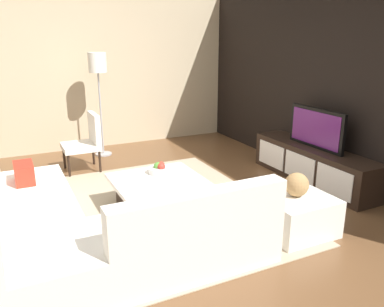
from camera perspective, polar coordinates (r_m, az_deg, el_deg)
The scene contains 13 objects.
ground_plane at distance 4.60m, azimuth -5.68°, elevation -8.75°, with size 14.00×14.00×0.00m, color brown.
feature_wall_back at distance 5.70m, azimuth 20.58°, elevation 9.95°, with size 6.40×0.12×2.80m, color black.
side_wall_left at distance 7.31m, azimuth -13.58°, elevation 11.84°, with size 0.12×5.20×2.80m, color #C6B28E.
area_rug at distance 4.69m, azimuth -6.12°, elevation -8.21°, with size 3.21×2.78×0.01m, color tan.
media_console at distance 5.72m, azimuth 17.29°, elevation -1.54°, with size 2.06×0.49×0.50m.
television at distance 5.59m, azimuth 17.76°, elevation 3.56°, with size 0.99×0.06×0.55m.
sectional_couch at distance 3.82m, azimuth -15.32°, elevation -10.36°, with size 2.54×2.42×0.80m.
coffee_table at distance 4.64m, azimuth -5.03°, elevation -5.80°, with size 0.92×1.02×0.38m.
accent_chair_near at distance 6.10m, azimuth -15.19°, elevation 2.07°, with size 0.52×0.53×0.87m.
floor_lamp at distance 6.68m, azimuth -13.64°, elevation 11.80°, with size 0.30×0.30×1.73m.
ottoman at distance 4.26m, azimuth 14.77°, elevation -8.50°, with size 0.70×0.70×0.40m, color white.
fruit_bowl at distance 4.75m, azimuth -4.75°, elevation -2.26°, with size 0.28×0.28×0.14m.
decorative_ball at distance 4.13m, azimuth 15.11°, elevation -4.43°, with size 0.25×0.25×0.25m, color #AD8451.
Camera 1 is at (3.90, -1.41, 1.99)m, focal length 36.37 mm.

